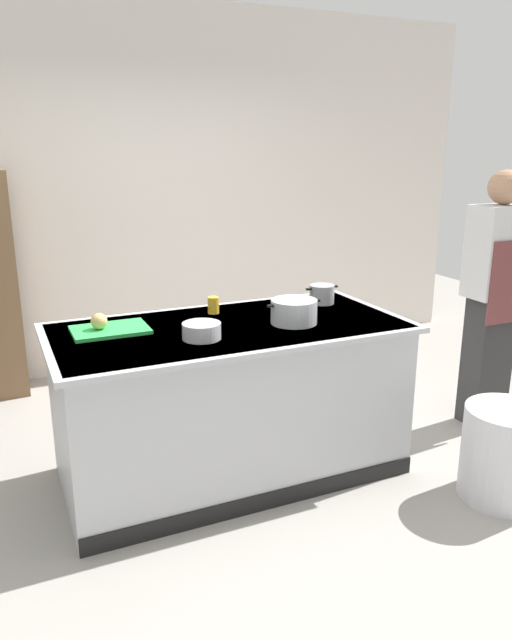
# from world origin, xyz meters

# --- Properties ---
(ground_plane) EXTENTS (10.00, 10.00, 0.00)m
(ground_plane) POSITION_xyz_m (0.00, 0.00, 0.00)
(ground_plane) COLOR #9E9991
(back_wall) EXTENTS (6.40, 0.12, 3.00)m
(back_wall) POSITION_xyz_m (0.00, 2.10, 1.50)
(back_wall) COLOR silver
(back_wall) RESTS_ON ground_plane
(counter_island) EXTENTS (1.98, 0.98, 0.90)m
(counter_island) POSITION_xyz_m (0.00, -0.00, 0.47)
(counter_island) COLOR #B7BABF
(counter_island) RESTS_ON ground_plane
(cutting_board) EXTENTS (0.40, 0.28, 0.02)m
(cutting_board) POSITION_xyz_m (-0.63, 0.16, 0.91)
(cutting_board) COLOR green
(cutting_board) RESTS_ON counter_island
(onion) EXTENTS (0.09, 0.09, 0.09)m
(onion) POSITION_xyz_m (-0.68, 0.16, 0.96)
(onion) COLOR tan
(onion) RESTS_ON cutting_board
(stock_pot) EXTENTS (0.33, 0.26, 0.14)m
(stock_pot) POSITION_xyz_m (0.35, -0.10, 0.97)
(stock_pot) COLOR #B7BABF
(stock_pot) RESTS_ON counter_island
(sauce_pan) EXTENTS (0.22, 0.16, 0.12)m
(sauce_pan) POSITION_xyz_m (0.72, 0.22, 0.96)
(sauce_pan) COLOR #99999E
(sauce_pan) RESTS_ON counter_island
(mixing_bowl) EXTENTS (0.20, 0.20, 0.08)m
(mixing_bowl) POSITION_xyz_m (-0.22, -0.16, 0.94)
(mixing_bowl) COLOR #B7BABF
(mixing_bowl) RESTS_ON counter_island
(juice_cup) EXTENTS (0.07, 0.07, 0.10)m
(juice_cup) POSITION_xyz_m (0.01, 0.28, 0.95)
(juice_cup) COLOR yellow
(juice_cup) RESTS_ON counter_island
(trash_bin) EXTENTS (0.46, 0.46, 0.52)m
(trash_bin) POSITION_xyz_m (1.25, -0.86, 0.26)
(trash_bin) COLOR silver
(trash_bin) RESTS_ON ground_plane
(person_chef) EXTENTS (0.38, 0.25, 1.72)m
(person_chef) POSITION_xyz_m (1.85, -0.09, 0.91)
(person_chef) COLOR #2C2C2C
(person_chef) RESTS_ON ground_plane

